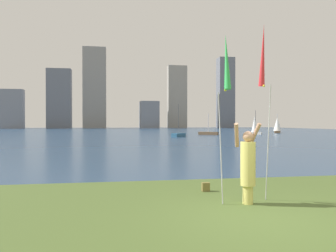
# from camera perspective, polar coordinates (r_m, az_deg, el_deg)

# --- Properties ---
(ground) EXTENTS (120.00, 138.00, 0.12)m
(ground) POSITION_cam_1_polar(r_m,az_deg,el_deg) (57.33, -6.33, -1.41)
(ground) COLOR #475B28
(person) EXTENTS (0.72, 0.53, 1.97)m
(person) POSITION_cam_1_polar(r_m,az_deg,el_deg) (8.30, 13.61, -6.40)
(person) COLOR #D8CC66
(person) RESTS_ON ground
(kite_flag_left) EXTENTS (0.16, 0.78, 4.04)m
(kite_flag_left) POSITION_cam_1_polar(r_m,az_deg,el_deg) (7.92, 10.03, 10.20)
(kite_flag_left) COLOR #B2B2B7
(kite_flag_left) RESTS_ON ground
(kite_flag_right) EXTENTS (0.16, 0.60, 4.52)m
(kite_flag_right) POSITION_cam_1_polar(r_m,az_deg,el_deg) (9.10, 16.07, 11.04)
(kite_flag_right) COLOR #B2B2B7
(kite_flag_right) RESTS_ON ground
(bag) EXTENTS (0.22, 0.15, 0.25)m
(bag) POSITION_cam_1_polar(r_m,az_deg,el_deg) (9.71, 6.52, -10.40)
(bag) COLOR olive
(bag) RESTS_ON ground
(sailboat_0) EXTENTS (2.32, 2.55, 4.52)m
(sailboat_0) POSITION_cam_1_polar(r_m,az_deg,el_deg) (45.19, 1.84, -1.50)
(sailboat_0) COLOR #2D6084
(sailboat_0) RESTS_ON ground
(sailboat_1) EXTENTS (2.07, 2.96, 3.58)m
(sailboat_1) POSITION_cam_1_polar(r_m,az_deg,el_deg) (64.93, 18.34, 0.06)
(sailboat_1) COLOR brown
(sailboat_1) RESTS_ON ground
(sailboat_4) EXTENTS (3.05, 2.38, 3.38)m
(sailboat_4) POSITION_cam_1_polar(r_m,az_deg,el_deg) (52.77, 6.97, -1.23)
(sailboat_4) COLOR brown
(sailboat_4) RESTS_ON ground
(sailboat_5) EXTENTS (2.13, 1.88, 3.93)m
(sailboat_5) POSITION_cam_1_polar(r_m,az_deg,el_deg) (55.11, 14.76, -0.06)
(sailboat_5) COLOR white
(sailboat_5) RESTS_ON ground
(skyline_tower_0) EXTENTS (7.68, 3.08, 12.58)m
(skyline_tower_0) POSITION_cam_1_polar(r_m,az_deg,el_deg) (117.21, -25.46, 2.68)
(skyline_tower_0) COLOR gray
(skyline_tower_0) RESTS_ON ground
(skyline_tower_1) EXTENTS (7.82, 3.53, 19.66)m
(skyline_tower_1) POSITION_cam_1_polar(r_m,az_deg,el_deg) (115.22, -18.27, 4.51)
(skyline_tower_1) COLOR slate
(skyline_tower_1) RESTS_ON ground
(skyline_tower_2) EXTENTS (7.72, 4.70, 27.51)m
(skyline_tower_2) POSITION_cam_1_polar(r_m,az_deg,el_deg) (116.58, -12.55, 6.41)
(skyline_tower_2) COLOR gray
(skyline_tower_2) RESTS_ON ground
(skyline_tower_3) EXTENTS (6.30, 7.21, 9.16)m
(skyline_tower_3) POSITION_cam_1_polar(r_m,az_deg,el_deg) (113.85, -3.28, 1.94)
(skyline_tower_3) COLOR gray
(skyline_tower_3) RESTS_ON ground
(skyline_tower_4) EXTENTS (6.69, 3.58, 22.04)m
(skyline_tower_4) POSITION_cam_1_polar(r_m,az_deg,el_deg) (117.93, 1.56, 5.02)
(skyline_tower_4) COLOR gray
(skyline_tower_4) RESTS_ON ground
(skyline_tower_5) EXTENTS (5.63, 4.56, 25.09)m
(skyline_tower_5) POSITION_cam_1_polar(r_m,az_deg,el_deg) (120.84, 9.90, 5.64)
(skyline_tower_5) COLOR slate
(skyline_tower_5) RESTS_ON ground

